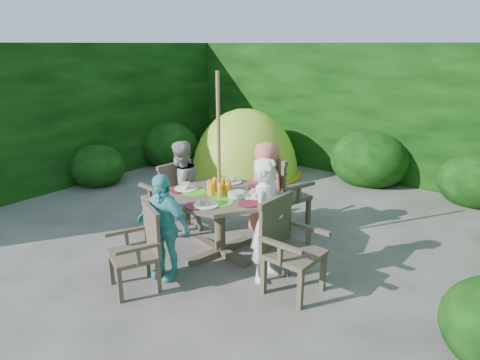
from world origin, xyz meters
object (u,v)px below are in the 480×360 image
Objects in this scene: garden_chair_left at (169,194)px; child_left at (181,189)px; garden_chair_right at (288,245)px; garden_chair_front at (140,248)px; child_right at (268,221)px; patio_table at (220,203)px; child_front at (163,227)px; parasol_pole at (219,168)px; dome_tent at (244,173)px; garden_chair_back at (280,192)px; child_back at (266,190)px.

garden_chair_left is 0.33m from child_left.
garden_chair_front is at bearing 128.04° from garden_chair_right.
child_left is at bearing 141.06° from garden_chair_front.
child_right is 1.07× the size of child_left.
garden_chair_left is 0.68× the size of child_right.
patio_table is at bearing 73.59° from child_right.
child_right is 1.13m from child_front.
dome_tent is (-1.85, 2.94, -1.10)m from parasol_pole.
garden_chair_back reaches higher than patio_table.
patio_table is at bearing 3.31° from parasol_pole.
child_right is at bearing 87.22° from garden_chair_left.
child_right is at bearing -9.49° from parasol_pole.
child_front is (0.66, -0.92, -0.05)m from child_left.
garden_chair_front is at bearing -103.99° from child_front.
child_back is 1.08× the size of child_front.
garden_chair_left is (-1.09, 0.18, -0.17)m from patio_table.
child_left is (-0.79, 0.13, -0.46)m from parasol_pole.
garden_chair_back is at bearing -83.95° from child_back.
child_left reaches higher than garden_chair_right.
dome_tent is at bearing 136.79° from garden_chair_front.
dome_tent is (-1.69, 4.03, -0.45)m from garden_chair_front.
parasol_pole is at bearing -56.88° from dome_tent.
child_right reaches higher than child_left.
garden_chair_back is (1.25, 0.89, 0.05)m from garden_chair_left.
garden_chair_right is (1.08, -0.19, -0.59)m from parasol_pole.
child_left reaches higher than child_front.
patio_table is 1.10m from garden_chair_right.
child_right is at bearing 69.35° from garden_chair_front.
child_front reaches higher than garden_chair_front.
garden_chair_back is (-0.91, 1.27, 0.03)m from garden_chair_right.
child_back reaches higher than patio_table.
garden_chair_right is 1.35m from child_front.
child_right is at bearing -48.41° from dome_tent.
garden_chair_front is at bearing 97.84° from garden_chair_back.
garden_chair_left is at bearing 73.55° from child_right.
patio_table is 1.53× the size of garden_chair_back.
parasol_pole reaches higher than child_right.
parasol_pole is 0.95m from child_front.
garden_chair_right is 1.56m from garden_chair_back.
child_front is at bearing 93.86° from child_back.
dome_tent is (-1.86, 2.94, -0.66)m from patio_table.
child_right is at bearing 138.86° from child_back.
patio_table is 0.80m from child_left.
garden_chair_front is (-0.33, -2.17, -0.09)m from garden_chair_back.
garden_chair_back is 1.20× the size of garden_chair_front.
dome_tent is (-1.07, 2.81, -0.64)m from child_left.
garden_chair_right is at bearing -108.47° from child_right.
garden_chair_front is at bearing 128.46° from child_right.
child_right reaches higher than garden_chair_left.
garden_chair_back reaches higher than garden_chair_front.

